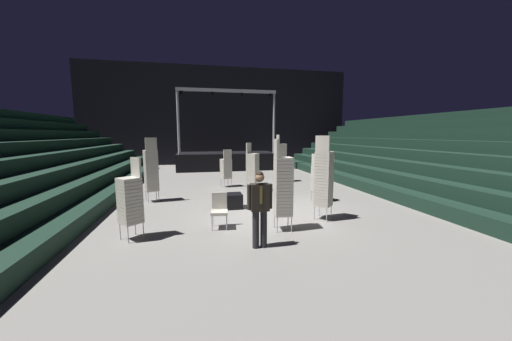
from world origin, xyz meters
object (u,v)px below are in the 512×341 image
Objects in this scene: chair_stack_rear_left at (226,168)px; chair_stack_rear_right at (319,177)px; chair_stack_front_right at (324,178)px; chair_stack_mid_right at (151,170)px; equipment_road_case at (229,201)px; loose_chair_near_man at (219,208)px; chair_stack_rear_centre at (130,199)px; stage_riser at (226,160)px; chair_stack_mid_left at (253,167)px; man_with_tie at (260,205)px; chair_stack_front_left at (283,185)px; chair_stack_mid_centre at (281,158)px.

chair_stack_rear_right is (3.10, -3.59, 0.00)m from chair_stack_rear_left.
chair_stack_mid_right is at bearing -166.24° from chair_stack_front_right.
loose_chair_near_man is (-0.46, -1.91, 0.29)m from equipment_road_case.
chair_stack_rear_left is 0.91× the size of chair_stack_rear_centre.
chair_stack_rear_left is 1.90× the size of loose_chair_near_man.
stage_riser is at bearing 151.99° from chair_stack_rear_right.
equipment_road_case is at bearing -51.70° from chair_stack_mid_right.
chair_stack_mid_left is at bearing -104.93° from loose_chair_near_man.
chair_stack_rear_centre is (-5.20, -0.50, -0.25)m from chair_stack_front_right.
chair_stack_mid_right is at bearing -112.17° from stage_riser.
chair_stack_rear_centre is at bearing 0.39° from chair_stack_mid_left.
stage_riser is 3.84× the size of chair_stack_rear_right.
stage_riser is 12.68m from chair_stack_front_right.
chair_stack_rear_right is 0.91× the size of chair_stack_rear_centre.
chair_stack_mid_right reaches higher than chair_stack_mid_left.
chair_stack_mid_left is 2.37× the size of equipment_road_case.
chair_stack_mid_left reaches higher than chair_stack_rear_left.
chair_stack_front_right is at bearing -61.93° from chair_stack_rear_right.
loose_chair_near_man is at bearing -119.17° from chair_stack_rear_centre.
chair_stack_rear_left is at bearing -90.84° from man_with_tie.
chair_stack_mid_right is at bearing -131.25° from chair_stack_front_left.
chair_stack_rear_right is 3.50m from equipment_road_case.
stage_riser is 3.23× the size of chair_stack_mid_left.
chair_stack_mid_centre reaches higher than chair_stack_rear_left.
loose_chair_near_man is at bearing -64.05° from man_with_tie.
man_with_tie is at bearing -93.02° from stage_riser.
stage_riser reaches higher than loose_chair_near_man.
chair_stack_front_right is 1.16× the size of chair_stack_mid_left.
chair_stack_mid_right is at bearing -63.76° from chair_stack_mid_centre.
equipment_road_case is at bearing -85.62° from man_with_tie.
chair_stack_rear_right is 1.90× the size of loose_chair_near_man.
man_with_tie is 0.81× the size of chair_stack_mid_left.
chair_stack_mid_centre is at bearing -112.91° from loose_chair_near_man.
chair_stack_rear_centre is (-5.91, -6.98, -0.25)m from chair_stack_mid_centre.
chair_stack_rear_left is (-1.04, 1.26, -0.17)m from chair_stack_mid_left.
chair_stack_front_right reaches higher than loose_chair_near_man.
chair_stack_mid_centre is at bearing 54.71° from equipment_road_case.
chair_stack_mid_centre is 5.82m from equipment_road_case.
equipment_road_case is (2.70, -1.57, -0.95)m from chair_stack_mid_right.
chair_stack_mid_centre is (2.16, 7.12, 0.04)m from chair_stack_front_left.
man_with_tie is 0.96× the size of chair_stack_rear_left.
chair_stack_mid_right reaches higher than chair_stack_rear_centre.
chair_stack_mid_right reaches higher than chair_stack_rear_left.
chair_stack_mid_left is 4.20m from chair_stack_mid_right.
chair_stack_rear_right is at bearing 115.04° from chair_stack_front_right.
chair_stack_mid_right is (-3.00, 5.01, 0.22)m from man_with_tie.
chair_stack_front_right is 1.38× the size of chair_stack_rear_right.
loose_chair_near_man is (2.13, 0.40, -0.45)m from chair_stack_rear_centre.
chair_stack_rear_right is 4.49m from loose_chair_near_man.
chair_stack_rear_centre reaches higher than man_with_tie.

